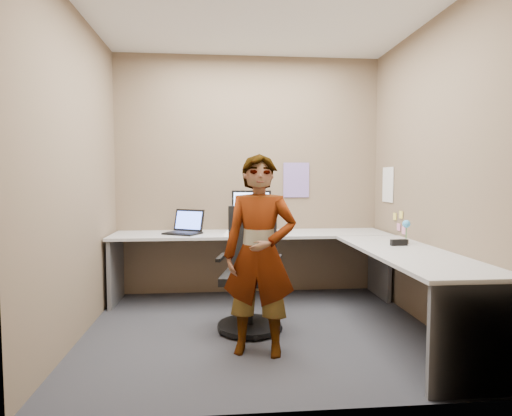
{
  "coord_description": "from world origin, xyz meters",
  "views": [
    {
      "loc": [
        -0.37,
        -3.61,
        1.32
      ],
      "look_at": [
        -0.01,
        0.25,
        1.05
      ],
      "focal_mm": 30.0,
      "sensor_mm": 36.0,
      "label": 1
    }
  ],
  "objects": [
    {
      "name": "ground",
      "position": [
        0.0,
        0.0,
        0.0
      ],
      "size": [
        3.0,
        3.0,
        0.0
      ],
      "primitive_type": "plane",
      "color": "#26262C",
      "rests_on": "ground"
    },
    {
      "name": "wall_back",
      "position": [
        0.0,
        1.3,
        1.35
      ],
      "size": [
        3.0,
        0.0,
        3.0
      ],
      "primitive_type": "plane",
      "rotation": [
        1.57,
        0.0,
        0.0
      ],
      "color": "brown",
      "rests_on": "ground"
    },
    {
      "name": "wall_right",
      "position": [
        1.5,
        0.0,
        1.35
      ],
      "size": [
        0.0,
        2.7,
        2.7
      ],
      "primitive_type": "plane",
      "rotation": [
        1.57,
        0.0,
        -1.57
      ],
      "color": "brown",
      "rests_on": "ground"
    },
    {
      "name": "wall_left",
      "position": [
        -1.5,
        0.0,
        1.35
      ],
      "size": [
        0.0,
        2.7,
        2.7
      ],
      "primitive_type": "plane",
      "rotation": [
        1.57,
        0.0,
        1.57
      ],
      "color": "brown",
      "rests_on": "ground"
    },
    {
      "name": "ceiling",
      "position": [
        0.0,
        0.0,
        2.7
      ],
      "size": [
        3.0,
        3.0,
        0.0
      ],
      "primitive_type": "plane",
      "rotation": [
        3.14,
        0.0,
        0.0
      ],
      "color": "white",
      "rests_on": "wall_back"
    },
    {
      "name": "desk",
      "position": [
        0.44,
        0.39,
        0.59
      ],
      "size": [
        2.98,
        2.58,
        0.73
      ],
      "color": "#AFAFAF",
      "rests_on": "ground"
    },
    {
      "name": "paper_ream",
      "position": [
        0.01,
        1.0,
        0.76
      ],
      "size": [
        0.29,
        0.23,
        0.05
      ],
      "primitive_type": "cube",
      "rotation": [
        0.0,
        0.0,
        -0.15
      ],
      "color": "red",
      "rests_on": "desk"
    },
    {
      "name": "monitor",
      "position": [
        0.01,
        1.02,
        1.02
      ],
      "size": [
        0.43,
        0.15,
        0.4
      ],
      "rotation": [
        0.0,
        0.0,
        -0.15
      ],
      "color": "black",
      "rests_on": "paper_ream"
    },
    {
      "name": "laptop",
      "position": [
        -0.71,
        0.98,
        0.79
      ],
      "size": [
        0.45,
        0.43,
        0.25
      ],
      "rotation": [
        0.0,
        0.0,
        -0.51
      ],
      "color": "black",
      "rests_on": "desk"
    },
    {
      "name": "trackball_mouse",
      "position": [
        -0.1,
        0.87,
        0.76
      ],
      "size": [
        0.12,
        0.08,
        0.07
      ],
      "color": "#B7B7BC",
      "rests_on": "desk"
    },
    {
      "name": "origami",
      "position": [
        -0.26,
        0.78,
        0.76
      ],
      "size": [
        0.1,
        0.1,
        0.06
      ],
      "primitive_type": "cone",
      "color": "white",
      "rests_on": "desk"
    },
    {
      "name": "stapler",
      "position": [
        1.22,
        -0.02,
        0.76
      ],
      "size": [
        0.15,
        0.06,
        0.05
      ],
      "primitive_type": "cube",
      "rotation": [
        0.0,
        0.0,
        0.11
      ],
      "color": "black",
      "rests_on": "desk"
    },
    {
      "name": "flower",
      "position": [
        1.33,
        0.07,
        0.87
      ],
      "size": [
        0.07,
        0.07,
        0.22
      ],
      "color": "brown",
      "rests_on": "desk"
    },
    {
      "name": "calendar_purple",
      "position": [
        0.55,
        1.29,
        1.3
      ],
      "size": [
        0.3,
        0.01,
        0.4
      ],
      "primitive_type": "cube",
      "color": "#846BB7",
      "rests_on": "wall_back"
    },
    {
      "name": "calendar_white",
      "position": [
        1.49,
        0.9,
        1.25
      ],
      "size": [
        0.01,
        0.28,
        0.38
      ],
      "primitive_type": "cube",
      "color": "white",
      "rests_on": "wall_right"
    },
    {
      "name": "sticky_note_a",
      "position": [
        1.49,
        0.55,
        0.95
      ],
      "size": [
        0.01,
        0.07,
        0.07
      ],
      "primitive_type": "cube",
      "color": "#F2E059",
      "rests_on": "wall_right"
    },
    {
      "name": "sticky_note_b",
      "position": [
        1.49,
        0.6,
        0.82
      ],
      "size": [
        0.01,
        0.07,
        0.07
      ],
      "primitive_type": "cube",
      "color": "pink",
      "rests_on": "wall_right"
    },
    {
      "name": "sticky_note_c",
      "position": [
        1.49,
        0.48,
        0.8
      ],
      "size": [
        0.01,
        0.07,
        0.07
      ],
      "primitive_type": "cube",
      "color": "pink",
      "rests_on": "wall_right"
    },
    {
      "name": "sticky_note_d",
      "position": [
        1.49,
        0.7,
        0.92
      ],
      "size": [
        0.01,
        0.07,
        0.07
      ],
      "primitive_type": "cube",
      "color": "#F2E059",
      "rests_on": "wall_right"
    },
    {
      "name": "office_chair",
      "position": [
        -0.08,
        0.07,
        0.43
      ],
      "size": [
        0.59,
        0.56,
        1.05
      ],
      "rotation": [
        0.0,
        0.0,
        -0.21
      ],
      "color": "black",
      "rests_on": "ground"
    },
    {
      "name": "person",
      "position": [
        -0.05,
        -0.46,
        0.75
      ],
      "size": [
        0.61,
        0.47,
        1.5
      ],
      "primitive_type": "imported",
      "rotation": [
        0.0,
        0.0,
        -0.23
      ],
      "color": "#999399",
      "rests_on": "ground"
    }
  ]
}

